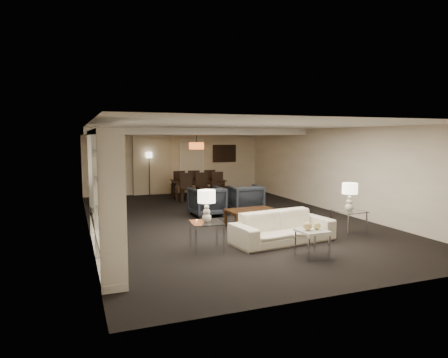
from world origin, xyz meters
name	(u,v)px	position (x,y,z in m)	size (l,w,h in m)	color
floor	(224,219)	(0.00, 0.00, 0.00)	(11.00, 11.00, 0.00)	black
ceiling	(224,127)	(0.00, 0.00, 2.50)	(7.00, 11.00, 0.02)	silver
wall_back	(175,162)	(0.00, 5.50, 1.25)	(7.00, 0.02, 2.50)	beige
wall_front	(363,206)	(0.00, -5.50, 1.25)	(7.00, 0.02, 2.50)	beige
wall_left	(87,178)	(-3.50, 0.00, 1.25)	(0.02, 11.00, 2.50)	beige
wall_right	(333,170)	(3.50, 0.00, 1.25)	(0.02, 11.00, 2.50)	beige
ceiling_soffit	(188,132)	(0.00, 3.50, 2.40)	(7.00, 4.00, 0.20)	silver
curtains	(153,164)	(-0.90, 5.42, 1.20)	(1.50, 0.12, 2.40)	beige
door	(192,166)	(0.70, 5.47, 1.05)	(0.90, 0.05, 2.10)	silver
painting	(224,153)	(2.10, 5.46, 1.55)	(0.95, 0.04, 0.65)	#142D38
media_unit	(104,196)	(-3.31, -2.60, 1.18)	(0.38, 3.40, 2.35)	white
pendant_light	(197,146)	(0.30, 3.50, 1.92)	(0.52, 0.52, 0.24)	#D8591E
sofa	(283,227)	(0.31, -2.70, 0.32)	(2.22, 0.87, 0.65)	beige
coffee_table	(251,218)	(0.31, -1.10, 0.22)	(1.22, 0.71, 0.44)	black
armchair_left	(207,201)	(-0.29, 0.60, 0.41)	(0.88, 0.91, 0.83)	black
armchair_right	(245,199)	(0.91, 0.60, 0.41)	(0.88, 0.91, 0.83)	black
side_table_left	(207,236)	(-1.39, -2.70, 0.28)	(0.61, 0.61, 0.57)	white
side_table_right	(349,223)	(2.01, -2.70, 0.28)	(0.61, 0.61, 0.57)	white
table_lamp_left	(207,206)	(-1.39, -2.70, 0.88)	(0.35, 0.35, 0.63)	#F0E4CB
table_lamp_right	(350,197)	(2.01, -2.70, 0.88)	(0.35, 0.35, 0.63)	beige
marble_table	(312,243)	(0.31, -3.80, 0.25)	(0.51, 0.51, 0.51)	silver
gold_gourd_a	(308,226)	(0.21, -3.80, 0.59)	(0.16, 0.16, 0.16)	#D8BB72
gold_gourd_b	(317,226)	(0.41, -3.80, 0.58)	(0.14, 0.14, 0.14)	#D5C671
television	(102,195)	(-3.28, -1.62, 1.06)	(0.14, 1.08, 0.62)	black
vase_blue	(111,210)	(-3.31, -3.95, 1.15)	(0.17, 0.17, 0.17)	#244C9F
vase_amber	(105,172)	(-3.31, -3.06, 1.64)	(0.16, 0.16, 0.17)	#B68E3C
floor_speaker	(103,207)	(-3.16, -0.07, 0.54)	(0.12, 0.12, 1.08)	black
dining_table	(198,189)	(0.43, 3.77, 0.33)	(1.90, 1.06, 0.67)	black
chair_nl	(187,188)	(-0.17, 3.12, 0.49)	(0.46, 0.46, 0.99)	black
chair_nm	(204,187)	(0.43, 3.12, 0.49)	(0.46, 0.46, 0.99)	black
chair_nr	(220,186)	(1.03, 3.12, 0.49)	(0.46, 0.46, 0.99)	black
chair_fl	(178,184)	(-0.17, 4.42, 0.49)	(0.46, 0.46, 0.99)	black
chair_fm	(193,183)	(0.43, 4.42, 0.49)	(0.46, 0.46, 0.99)	black
chair_fr	(208,182)	(1.03, 4.42, 0.49)	(0.46, 0.46, 0.99)	black
floor_lamp	(149,174)	(-1.07, 5.20, 0.83)	(0.24, 0.24, 1.66)	black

